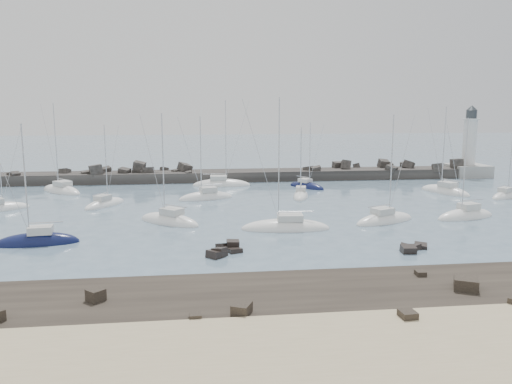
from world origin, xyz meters
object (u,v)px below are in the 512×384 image
Objects in this scene: sailboat_2 at (37,242)px; sailboat_3 at (105,205)px; sailboat_14 at (206,198)px; sailboat_9 at (466,217)px; sailboat_6 at (301,196)px; sailboat_7 at (385,221)px; lighthouse at (468,161)px; sailboat_13 at (286,228)px; sailboat_12 at (506,197)px; sailboat_5 at (169,222)px; sailboat_10 at (445,192)px; sailboat_4 at (221,185)px; sailboat_8 at (307,187)px; sailboat_1 at (62,191)px.

sailboat_2 is 19.68m from sailboat_3.
sailboat_14 is (17.25, 22.89, -0.00)m from sailboat_2.
sailboat_9 reaches higher than sailboat_14.
sailboat_6 is 0.86× the size of sailboat_9.
lighthouse is at bearing 49.61° from sailboat_7.
sailboat_13 reaches higher than sailboat_2.
sailboat_3 is 37.64m from sailboat_7.
sailboat_7 is (6.48, -17.54, 0.00)m from sailboat_6.
sailboat_6 is at bearing 172.72° from sailboat_12.
sailboat_9 is (36.16, -1.64, 0.00)m from sailboat_5.
sailboat_14 is (-14.33, 0.15, 0.01)m from sailboat_6.
sailboat_13 is (-5.88, -19.77, -0.01)m from sailboat_6.
sailboat_13 is (-36.71, -15.84, -0.00)m from sailboat_12.
sailboat_10 is 1.11× the size of sailboat_14.
lighthouse is 69.90m from sailboat_3.
sailboat_10 is (35.07, -11.62, 0.01)m from sailboat_4.
sailboat_4 reaches higher than sailboat_5.
sailboat_13 is at bearing -80.36° from sailboat_4.
sailboat_5 reaches higher than sailboat_14.
sailboat_4 is (-49.13, -6.55, -2.95)m from lighthouse.
sailboat_5 is 32.44m from sailboat_8.
sailboat_5 is at bearing 31.52° from sailboat_2.
sailboat_4 is at bearing 99.64° from sailboat_13.
sailboat_3 reaches higher than sailboat_8.
sailboat_3 is (8.96, -12.48, -0.01)m from sailboat_1.
sailboat_8 is 30.75m from sailboat_12.
sailboat_10 is at bearing 145.15° from sailboat_12.
lighthouse is 23.16m from sailboat_10.
sailboat_2 is 28.66m from sailboat_14.
sailboat_13 is (-23.09, -3.14, -0.02)m from sailboat_9.
sailboat_4 reaches higher than sailboat_2.
sailboat_1 is 38.43m from sailboat_6.
sailboat_10 is at bearing -7.58° from sailboat_1.
sailboat_12 is at bearing -7.28° from sailboat_6.
sailboat_14 is at bearing 13.89° from sailboat_3.
lighthouse is 0.99× the size of sailboat_10.
sailboat_14 reaches higher than sailboat_6.
sailboat_1 is 1.15× the size of sailboat_9.
sailboat_14 is (-52.07, -19.05, -2.94)m from lighthouse.
sailboat_13 is (-29.56, -20.81, -0.01)m from sailboat_10.
sailboat_7 is at bearing -150.81° from sailboat_12.
sailboat_4 reaches higher than sailboat_6.
sailboat_4 is 14.77m from sailboat_8.
lighthouse is at bearing 73.38° from sailboat_12.
sailboat_9 is at bearing -60.81° from sailboat_8.
sailboat_12 is (30.83, -3.94, -0.00)m from sailboat_6.
sailboat_4 is at bearing 43.26° from sailboat_3.
sailboat_4 reaches higher than sailboat_12.
sailboat_8 is at bearing 159.11° from sailboat_10.
sailboat_9 is at bearing -110.11° from sailboat_10.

